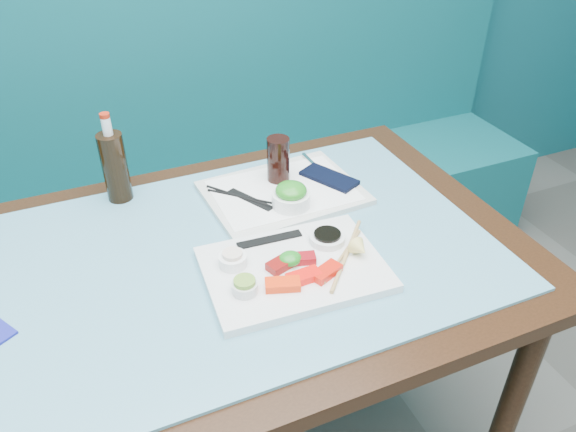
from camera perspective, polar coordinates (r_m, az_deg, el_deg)
name	(u,v)px	position (r m, az deg, el deg)	size (l,w,h in m)	color
booth_bench	(161,206)	(2.17, -12.75, 0.97)	(3.00, 0.56, 1.17)	#0D5056
dining_table	(226,286)	(1.34, -6.32, -7.10)	(1.40, 0.90, 0.75)	black
glass_top	(224,257)	(1.28, -6.57, -4.21)	(1.22, 0.76, 0.01)	#5795AE
sashimi_plate	(294,269)	(1.22, 0.62, -5.42)	(0.38, 0.27, 0.02)	white
salmon_left	(283,285)	(1.16, -0.55, -6.97)	(0.07, 0.04, 0.02)	#F93109
salmon_mid	(304,277)	(1.18, 1.61, -6.18)	(0.07, 0.03, 0.02)	#FF120A
salmon_right	(326,272)	(1.19, 3.91, -5.69)	(0.07, 0.03, 0.02)	red
tuna_left	(280,265)	(1.20, -0.78, -4.95)	(0.06, 0.03, 0.02)	maroon
tuna_right	(304,258)	(1.22, 1.60, -4.33)	(0.05, 0.03, 0.02)	maroon
seaweed_garnish	(290,259)	(1.21, 0.21, -4.35)	(0.05, 0.05, 0.03)	#1C7C1D
ramekin_wasabi	(245,287)	(1.15, -4.41, -7.24)	(0.05, 0.05, 0.02)	silver
wasabi_fill	(244,281)	(1.14, -4.44, -6.64)	(0.04, 0.04, 0.01)	olive
ramekin_ginger	(233,260)	(1.22, -5.63, -4.49)	(0.06, 0.06, 0.03)	white
ginger_fill	(232,254)	(1.20, -5.68, -3.86)	(0.04, 0.04, 0.01)	beige
soy_dish	(327,238)	(1.28, 4.01, -2.25)	(0.08, 0.08, 0.02)	white
soy_fill	(327,234)	(1.28, 4.03, -1.85)	(0.06, 0.06, 0.01)	black
lemon_wedge	(360,249)	(1.24, 7.36, -3.36)	(0.04, 0.04, 0.03)	#ECD770
chopstick_sleeve	(270,239)	(1.29, -1.89, -2.40)	(0.15, 0.02, 0.00)	black
wooden_chopstick_a	(342,256)	(1.24, 5.55, -4.03)	(0.01, 0.01, 0.20)	#A17F4C
wooden_chopstick_b	(346,254)	(1.25, 5.96, -3.88)	(0.01, 0.01, 0.26)	tan
serving_tray	(283,193)	(1.47, -0.51, 2.36)	(0.39, 0.29, 0.01)	silver
paper_placemat	(283,190)	(1.47, -0.51, 2.64)	(0.35, 0.25, 0.00)	white
seaweed_bowl	(291,200)	(1.40, 0.31, 1.67)	(0.10, 0.10, 0.04)	white
seaweed_salad	(291,191)	(1.38, 0.31, 2.60)	(0.08, 0.08, 0.04)	#24821E
cola_glass	(278,160)	(1.49, -1.00, 5.74)	(0.06, 0.06, 0.12)	black
navy_pouch	(329,178)	(1.52, 4.20, 3.87)	(0.07, 0.16, 0.01)	black
fork	(310,161)	(1.60, 2.29, 5.60)	(0.01, 0.01, 0.09)	silver
black_chopstick_a	(249,200)	(1.43, -4.01, 1.67)	(0.01, 0.01, 0.26)	black
black_chopstick_b	(252,199)	(1.43, -3.71, 1.74)	(0.01, 0.01, 0.25)	black
tray_sleeve	(250,200)	(1.43, -3.85, 1.66)	(0.02, 0.14, 0.00)	black
cola_bottle_body	(115,167)	(1.49, -17.16, 4.75)	(0.06, 0.06, 0.18)	black
cola_bottle_neck	(107,126)	(1.44, -17.94, 8.68)	(0.02, 0.02, 0.05)	white
cola_bottle_cap	(104,115)	(1.42, -18.15, 9.68)	(0.02, 0.02, 0.01)	#B9210B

